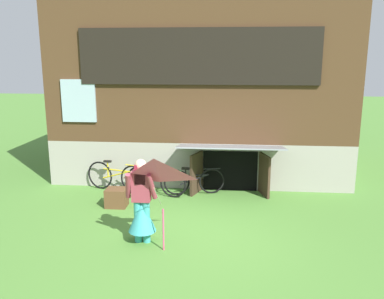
{
  "coord_description": "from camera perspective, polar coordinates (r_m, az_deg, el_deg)",
  "views": [
    {
      "loc": [
        0.78,
        -7.18,
        3.42
      ],
      "look_at": [
        0.02,
        1.11,
        1.51
      ],
      "focal_mm": 37.82,
      "sensor_mm": 36.0,
      "label": 1
    }
  ],
  "objects": [
    {
      "name": "ground_plane",
      "position": [
        7.99,
        -0.88,
        -12.39
      ],
      "size": [
        60.0,
        60.0,
        0.0
      ],
      "primitive_type": "plane",
      "color": "#4C7F33"
    },
    {
      "name": "log_house",
      "position": [
        12.68,
        1.72,
        8.41
      ],
      "size": [
        8.06,
        6.0,
        4.83
      ],
      "color": "#9E998E",
      "rests_on": "ground_plane"
    },
    {
      "name": "person",
      "position": [
        7.64,
        -7.1,
        -8.18
      ],
      "size": [
        0.61,
        0.52,
        1.61
      ],
      "rotation": [
        0.0,
        0.0,
        -0.15
      ],
      "color": "teal",
      "rests_on": "ground_plane"
    },
    {
      "name": "kite",
      "position": [
        6.81,
        -5.34,
        -5.02
      ],
      "size": [
        1.01,
        1.07,
        1.65
      ],
      "color": "#E54C7F",
      "rests_on": "ground_plane"
    },
    {
      "name": "bicycle_black",
      "position": [
        10.27,
        0.32,
        -4.48
      ],
      "size": [
        1.52,
        0.39,
        0.71
      ],
      "rotation": [
        0.0,
        0.0,
        0.22
      ],
      "color": "black",
      "rests_on": "ground_plane"
    },
    {
      "name": "bicycle_green",
      "position": [
        10.23,
        -5.17,
        -4.47
      ],
      "size": [
        1.61,
        0.48,
        0.75
      ],
      "rotation": [
        0.0,
        0.0,
        -0.27
      ],
      "color": "black",
      "rests_on": "ground_plane"
    },
    {
      "name": "bicycle_yellow",
      "position": [
        10.68,
        -10.62,
        -3.78
      ],
      "size": [
        1.69,
        0.55,
        0.8
      ],
      "rotation": [
        0.0,
        0.0,
        -0.3
      ],
      "color": "black",
      "rests_on": "ground_plane"
    },
    {
      "name": "wooden_crate",
      "position": [
        9.65,
        -10.59,
        -6.68
      ],
      "size": [
        0.48,
        0.41,
        0.43
      ],
      "primitive_type": "cube",
      "color": "brown",
      "rests_on": "ground_plane"
    }
  ]
}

